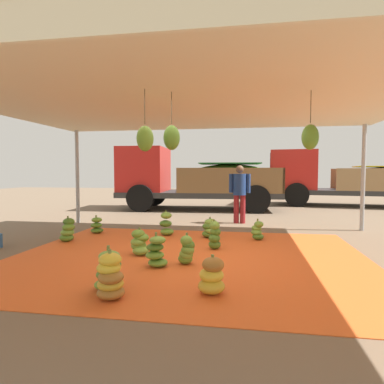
# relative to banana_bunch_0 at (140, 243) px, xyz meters

# --- Properties ---
(ground_plane) EXTENTS (40.00, 40.00, 0.00)m
(ground_plane) POSITION_rel_banana_bunch_0_xyz_m (0.86, 3.01, -0.22)
(ground_plane) COLOR brown
(tarp_orange) EXTENTS (6.02, 5.03, 0.01)m
(tarp_orange) POSITION_rel_banana_bunch_0_xyz_m (0.86, 0.01, -0.21)
(tarp_orange) COLOR #E05B23
(tarp_orange) RESTS_ON ground
(tent_canopy) EXTENTS (8.00, 7.00, 2.68)m
(tent_canopy) POSITION_rel_banana_bunch_0_xyz_m (0.87, -0.09, 2.37)
(tent_canopy) COLOR #9EA0A5
(tent_canopy) RESTS_ON ground
(banana_bunch_0) EXTENTS (0.38, 0.38, 0.49)m
(banana_bunch_0) POSITION_rel_banana_bunch_0_xyz_m (0.00, 0.00, 0.00)
(banana_bunch_0) COLOR #75A83D
(banana_bunch_0) RESTS_ON tarp_orange
(banana_bunch_1) EXTENTS (0.40, 0.39, 0.53)m
(banana_bunch_1) POSITION_rel_banana_bunch_0_xyz_m (-1.84, 0.83, 0.02)
(banana_bunch_1) COLOR #518428
(banana_bunch_1) RESTS_ON tarp_orange
(banana_bunch_2) EXTENTS (0.45, 0.45, 0.58)m
(banana_bunch_2) POSITION_rel_banana_bunch_0_xyz_m (0.33, -2.03, 0.04)
(banana_bunch_2) COLOR #996628
(banana_bunch_2) RESTS_ON tarp_orange
(banana_bunch_3) EXTENTS (0.35, 0.35, 0.50)m
(banana_bunch_3) POSITION_rel_banana_bunch_0_xyz_m (0.92, -0.47, 0.01)
(banana_bunch_3) COLOR #60932D
(banana_bunch_3) RESTS_ON tarp_orange
(banana_bunch_4) EXTENTS (0.31, 0.32, 0.56)m
(banana_bunch_4) POSITION_rel_banana_bunch_0_xyz_m (1.26, 0.64, 0.04)
(banana_bunch_4) COLOR #477523
(banana_bunch_4) RESTS_ON tarp_orange
(banana_bunch_5) EXTENTS (0.43, 0.42, 0.46)m
(banana_bunch_5) POSITION_rel_banana_bunch_0_xyz_m (1.04, 1.72, -0.01)
(banana_bunch_5) COLOR #477523
(banana_bunch_5) RESTS_ON tarp_orange
(banana_bunch_6) EXTENTS (0.45, 0.44, 0.55)m
(banana_bunch_6) POSITION_rel_banana_bunch_0_xyz_m (0.18, -1.73, 0.02)
(banana_bunch_6) COLOR #60932D
(banana_bunch_6) RESTS_ON tarp_orange
(banana_bunch_7) EXTENTS (0.43, 0.41, 0.53)m
(banana_bunch_7) POSITION_rel_banana_bunch_0_xyz_m (0.49, -0.66, 0.01)
(banana_bunch_7) COLOR #60932D
(banana_bunch_7) RESTS_ON tarp_orange
(banana_bunch_8) EXTENTS (0.37, 0.37, 0.43)m
(banana_bunch_8) POSITION_rel_banana_bunch_0_xyz_m (-1.68, 1.85, -0.04)
(banana_bunch_8) COLOR #477523
(banana_bunch_8) RESTS_ON tarp_orange
(banana_bunch_9) EXTENTS (0.35, 0.33, 0.45)m
(banana_bunch_9) POSITION_rel_banana_bunch_0_xyz_m (2.07, 1.68, -0.02)
(banana_bunch_9) COLOR #477523
(banana_bunch_9) RESTS_ON tarp_orange
(banana_bunch_10) EXTENTS (0.42, 0.42, 0.58)m
(banana_bunch_10) POSITION_rel_banana_bunch_0_xyz_m (0.02, 1.84, 0.03)
(banana_bunch_10) COLOR #60932D
(banana_bunch_10) RESTS_ON tarp_orange
(banana_bunch_11) EXTENTS (0.43, 0.43, 0.47)m
(banana_bunch_11) POSITION_rel_banana_bunch_0_xyz_m (1.45, -1.66, -0.01)
(banana_bunch_11) COLOR gold
(banana_bunch_11) RESTS_ON tarp_orange
(cargo_truck_main) EXTENTS (6.24, 2.82, 2.40)m
(cargo_truck_main) POSITION_rel_banana_bunch_0_xyz_m (-0.26, 7.36, 0.98)
(cargo_truck_main) COLOR #2D2D2D
(cargo_truck_main) RESTS_ON ground
(cargo_truck_far) EXTENTS (7.06, 3.07, 2.40)m
(cargo_truck_far) POSITION_rel_banana_bunch_0_xyz_m (5.96, 9.71, 0.96)
(cargo_truck_far) COLOR #2D2D2D
(cargo_truck_far) RESTS_ON ground
(worker_0) EXTENTS (0.60, 0.37, 1.64)m
(worker_0) POSITION_rel_banana_bunch_0_xyz_m (1.62, 4.00, 0.74)
(worker_0) COLOR maroon
(worker_0) RESTS_ON ground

